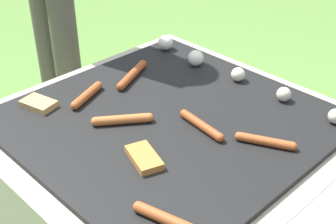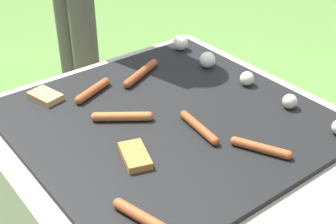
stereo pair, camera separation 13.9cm
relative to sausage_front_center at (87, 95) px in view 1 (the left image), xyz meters
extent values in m
plane|color=#567F38|center=(0.26, 0.11, -0.43)|extent=(14.00, 14.00, 0.00)
cube|color=#A89E8C|center=(0.26, 0.11, -0.23)|extent=(0.97, 0.97, 0.40)
cube|color=black|center=(0.26, 0.11, -0.02)|extent=(0.85, 0.85, 0.02)
cylinder|color=#4C473D|center=(-0.58, 0.21, -0.06)|extent=(0.11, 0.11, 0.75)
cylinder|color=#4C473D|center=(-0.45, 0.21, -0.06)|extent=(0.11, 0.11, 0.75)
cylinder|color=#93421E|center=(0.37, 0.13, 0.00)|extent=(0.16, 0.04, 0.03)
sphere|color=#93421E|center=(0.29, 0.14, 0.00)|extent=(0.03, 0.03, 0.03)
sphere|color=#93421E|center=(0.45, 0.12, 0.00)|extent=(0.03, 0.03, 0.03)
cylinder|color=#93421E|center=(0.00, 0.19, 0.00)|extent=(0.10, 0.18, 0.03)
sphere|color=#93421E|center=(0.03, 0.11, 0.00)|extent=(0.03, 0.03, 0.03)
sphere|color=#93421E|center=(-0.04, 0.28, 0.00)|extent=(0.03, 0.03, 0.03)
cylinder|color=#B7602D|center=(0.19, -0.01, 0.00)|extent=(0.12, 0.14, 0.03)
sphere|color=#B7602D|center=(0.14, -0.07, 0.00)|extent=(0.03, 0.03, 0.03)
sphere|color=#B7602D|center=(0.24, 0.05, 0.00)|extent=(0.03, 0.03, 0.03)
cylinder|color=#A34C23|center=(0.00, 0.00, 0.00)|extent=(0.08, 0.14, 0.03)
sphere|color=#A34C23|center=(-0.03, 0.06, 0.00)|extent=(0.03, 0.03, 0.03)
sphere|color=#A34C23|center=(0.03, -0.06, 0.00)|extent=(0.03, 0.03, 0.03)
cylinder|color=#A34C23|center=(0.55, 0.20, 0.00)|extent=(0.14, 0.09, 0.02)
sphere|color=#A34C23|center=(0.48, 0.17, 0.00)|extent=(0.02, 0.02, 0.02)
sphere|color=#A34C23|center=(0.61, 0.23, 0.00)|extent=(0.02, 0.02, 0.02)
cylinder|color=#A34C23|center=(0.57, -0.20, 0.00)|extent=(0.15, 0.06, 0.03)
sphere|color=#A34C23|center=(0.50, -0.22, 0.00)|extent=(0.03, 0.03, 0.03)
cube|color=#B27033|center=(0.37, -0.08, 0.00)|extent=(0.13, 0.10, 0.02)
cube|color=tan|center=(-0.07, -0.14, 0.00)|extent=(0.12, 0.09, 0.02)
sphere|color=silver|center=(-0.10, 0.44, 0.02)|extent=(0.06, 0.06, 0.06)
sphere|color=silver|center=(0.08, 0.43, 0.02)|extent=(0.06, 0.06, 0.06)
sphere|color=beige|center=(0.26, 0.44, 0.01)|extent=(0.05, 0.05, 0.05)
sphere|color=beige|center=(0.45, 0.44, 0.01)|extent=(0.05, 0.05, 0.05)
sphere|color=beige|center=(0.62, 0.44, 0.01)|extent=(0.04, 0.04, 0.04)
camera|label=1|loc=(1.10, -0.72, 0.75)|focal=50.00mm
camera|label=2|loc=(1.19, -0.62, 0.75)|focal=50.00mm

